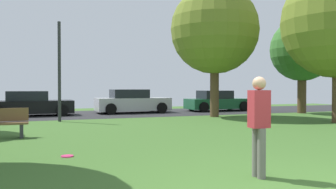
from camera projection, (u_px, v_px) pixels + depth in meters
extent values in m
cube|color=#28282B|center=(98.00, 114.00, 20.02)|extent=(44.00, 6.40, 0.01)
cylinder|color=brown|center=(214.00, 89.00, 18.18)|extent=(0.46, 0.46, 2.96)
sphere|color=olive|center=(215.00, 30.00, 18.12)|extent=(4.62, 4.62, 4.62)
cylinder|color=brown|center=(302.00, 93.00, 20.80)|extent=(0.51, 0.51, 2.38)
sphere|color=#38702D|center=(302.00, 49.00, 20.75)|extent=(3.79, 3.79, 3.79)
cylinder|color=slate|center=(256.00, 152.00, 5.93)|extent=(0.14, 0.14, 0.85)
cylinder|color=slate|center=(262.00, 153.00, 5.78)|extent=(0.14, 0.14, 0.85)
cube|color=#B72D38|center=(259.00, 109.00, 5.84)|extent=(0.33, 0.23, 0.63)
sphere|color=tan|center=(259.00, 83.00, 5.83)|extent=(0.23, 0.23, 0.23)
cylinder|color=#EA2D6B|center=(67.00, 156.00, 7.64)|extent=(0.27, 0.27, 0.03)
cube|color=black|center=(32.00, 107.00, 18.80)|extent=(4.31, 1.88, 0.68)
cube|color=black|center=(27.00, 96.00, 18.71)|extent=(2.07, 1.65, 0.52)
cylinder|color=black|center=(60.00, 108.00, 20.23)|extent=(0.64, 0.22, 0.64)
cylinder|color=black|center=(62.00, 110.00, 18.49)|extent=(0.64, 0.22, 0.64)
cylinder|color=black|center=(3.00, 110.00, 19.12)|extent=(0.64, 0.22, 0.64)
cylinder|color=black|center=(0.00, 112.00, 17.38)|extent=(0.64, 0.22, 0.64)
cube|color=#B7B7BC|center=(133.00, 104.00, 21.09)|extent=(4.42, 1.84, 0.76)
cube|color=black|center=(129.00, 94.00, 20.99)|extent=(2.12, 1.62, 0.52)
cylinder|color=black|center=(152.00, 106.00, 22.52)|extent=(0.64, 0.22, 0.64)
cylinder|color=black|center=(162.00, 108.00, 20.80)|extent=(0.64, 0.22, 0.64)
cylinder|color=black|center=(104.00, 107.00, 21.38)|extent=(0.64, 0.22, 0.64)
cylinder|color=black|center=(111.00, 109.00, 19.67)|extent=(0.64, 0.22, 0.64)
cube|color=#195633|center=(217.00, 104.00, 22.93)|extent=(4.19, 1.73, 0.66)
cube|color=black|center=(215.00, 95.00, 22.84)|extent=(2.01, 1.52, 0.54)
cylinder|color=black|center=(230.00, 105.00, 24.27)|extent=(0.64, 0.22, 0.64)
cylinder|color=black|center=(244.00, 106.00, 22.67)|extent=(0.64, 0.22, 0.64)
cylinder|color=black|center=(192.00, 106.00, 23.19)|extent=(0.64, 0.22, 0.64)
cylinder|color=black|center=(204.00, 107.00, 21.59)|extent=(0.64, 0.22, 0.64)
cube|color=brown|center=(0.00, 124.00, 10.30)|extent=(1.60, 0.44, 0.06)
cube|color=brown|center=(0.00, 115.00, 10.48)|extent=(1.60, 0.06, 0.40)
cube|color=#333338|center=(22.00, 130.00, 10.53)|extent=(0.10, 0.40, 0.45)
cylinder|color=#2D2D33|center=(59.00, 72.00, 15.57)|extent=(0.14, 0.14, 4.50)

